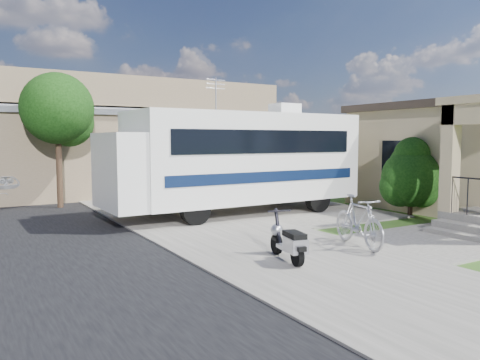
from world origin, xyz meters
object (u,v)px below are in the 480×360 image
motorhome (237,158)px  garden_hose (440,229)px  scooter (289,242)px  shrub (411,175)px  bicycle (358,224)px

motorhome → garden_hose: (3.09, -4.97, -1.68)m
motorhome → garden_hose: 6.08m
scooter → garden_hose: 5.19m
scooter → garden_hose: size_ratio=3.78×
shrub → scooter: 7.25m
bicycle → garden_hose: bicycle is taller
shrub → garden_hose: size_ratio=6.60×
bicycle → motorhome: bearing=101.5°
motorhome → scooter: 6.01m
garden_hose → motorhome: bearing=121.9°
shrub → scooter: bearing=-157.8°
motorhome → bicycle: motorhome is taller
shrub → scooter: (-6.67, -2.72, -0.82)m
scooter → shrub: bearing=34.6°
motorhome → garden_hose: size_ratio=22.03×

